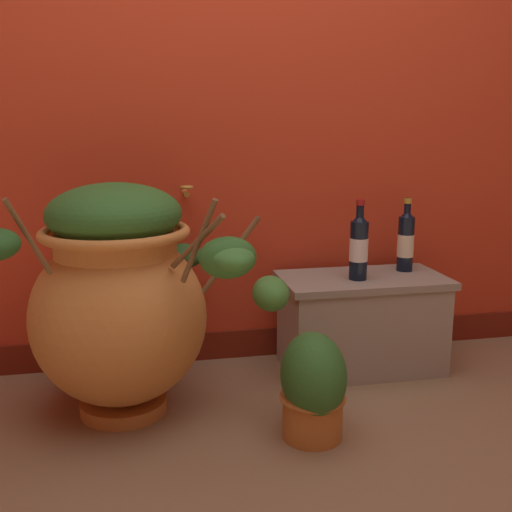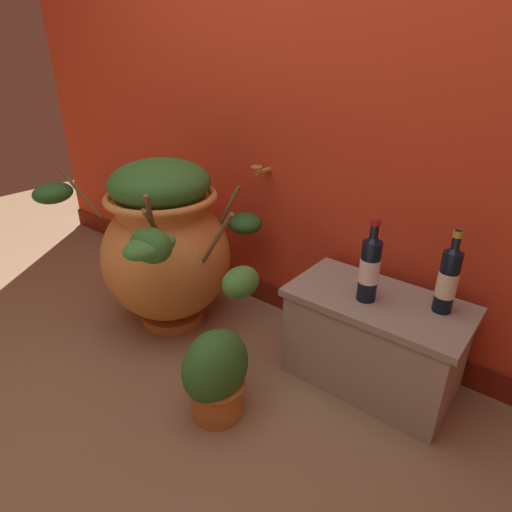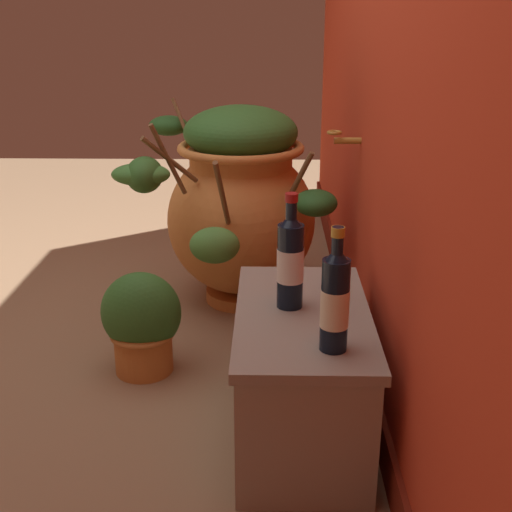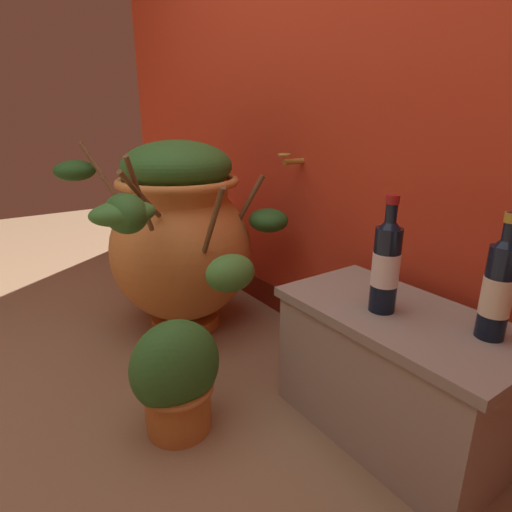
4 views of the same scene
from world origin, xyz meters
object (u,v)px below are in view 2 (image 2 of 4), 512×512
terracotta_urn (166,244)px  potted_shrub (216,375)px  wine_bottle_middle (370,266)px  wine_bottle_left (448,278)px

terracotta_urn → potted_shrub: 0.75m
terracotta_urn → wine_bottle_middle: terracotta_urn is taller
terracotta_urn → wine_bottle_left: size_ratio=3.12×
terracotta_urn → wine_bottle_middle: size_ratio=3.00×
wine_bottle_left → potted_shrub: size_ratio=0.87×
wine_bottle_left → wine_bottle_middle: bearing=-158.2°
terracotta_urn → potted_shrub: (0.63, -0.32, -0.26)m
potted_shrub → wine_bottle_middle: bearing=55.8°
wine_bottle_middle → potted_shrub: wine_bottle_middle is taller
potted_shrub → wine_bottle_left: bearing=45.4°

